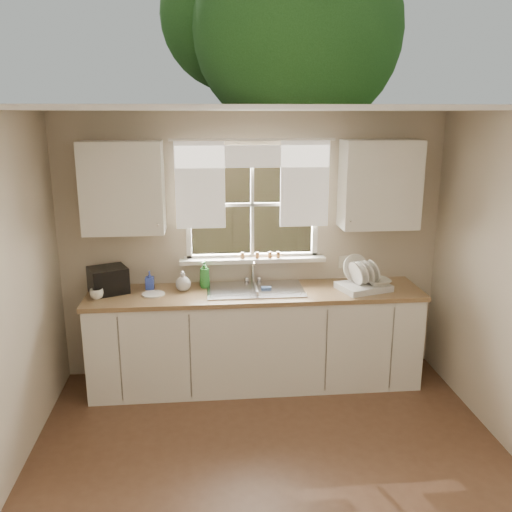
{
  "coord_description": "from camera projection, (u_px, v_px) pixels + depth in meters",
  "views": [
    {
      "loc": [
        -0.44,
        -2.98,
        2.49
      ],
      "look_at": [
        0.0,
        1.65,
        1.25
      ],
      "focal_mm": 38.0,
      "sensor_mm": 36.0,
      "label": 1
    }
  ],
  "objects": [
    {
      "name": "soap_bottle_a",
      "position": [
        205.0,
        274.0,
        5.0
      ],
      "size": [
        0.13,
        0.13,
        0.26
      ],
      "primitive_type": "imported",
      "rotation": [
        0.0,
        0.0,
        -0.42
      ],
      "color": "#287B2C",
      "rests_on": "countertop"
    },
    {
      "name": "ceiling",
      "position": [
        285.0,
        110.0,
        2.9
      ],
      "size": [
        3.6,
        4.0,
        0.02
      ],
      "primitive_type": "cube",
      "color": "silver",
      "rests_on": "room_walls"
    },
    {
      "name": "black_appliance",
      "position": [
        108.0,
        280.0,
        4.86
      ],
      "size": [
        0.4,
        0.38,
        0.23
      ],
      "primitive_type": "cube",
      "rotation": [
        0.0,
        0.0,
        0.41
      ],
      "color": "black",
      "rests_on": "countertop"
    },
    {
      "name": "soap_bottle_c",
      "position": [
        183.0,
        281.0,
        4.93
      ],
      "size": [
        0.17,
        0.17,
        0.18
      ],
      "primitive_type": "imported",
      "rotation": [
        0.0,
        0.0,
        0.24
      ],
      "color": "beige",
      "rests_on": "countertop"
    },
    {
      "name": "room_walls",
      "position": [
        284.0,
        333.0,
        3.16
      ],
      "size": [
        3.62,
        4.02,
        2.5
      ],
      "color": "beige",
      "rests_on": "ground"
    },
    {
      "name": "window",
      "position": [
        252.0,
        222.0,
        5.09
      ],
      "size": [
        1.38,
        0.16,
        1.06
      ],
      "color": "white",
      "rests_on": "room_walls"
    },
    {
      "name": "sink",
      "position": [
        255.0,
        298.0,
        4.97
      ],
      "size": [
        0.88,
        0.52,
        0.4
      ],
      "color": "#B7B7BC",
      "rests_on": "countertop"
    },
    {
      "name": "cup",
      "position": [
        97.0,
        294.0,
        4.71
      ],
      "size": [
        0.13,
        0.13,
        0.09
      ],
      "primitive_type": "imported",
      "rotation": [
        0.0,
        0.0,
        -0.14
      ],
      "color": "white",
      "rests_on": "countertop"
    },
    {
      "name": "base_cabinets",
      "position": [
        256.0,
        340.0,
        5.05
      ],
      "size": [
        3.0,
        0.62,
        0.87
      ],
      "primitive_type": "cube",
      "color": "white",
      "rests_on": "ground"
    },
    {
      "name": "countertop",
      "position": [
        256.0,
        293.0,
        4.93
      ],
      "size": [
        3.04,
        0.65,
        0.04
      ],
      "primitive_type": "cube",
      "color": "olive",
      "rests_on": "base_cabinets"
    },
    {
      "name": "ground",
      "position": [
        280.0,
        505.0,
        3.54
      ],
      "size": [
        4.0,
        4.0,
        0.0
      ],
      "primitive_type": "plane",
      "color": "brown",
      "rests_on": "ground"
    },
    {
      "name": "soap_bottle_b",
      "position": [
        150.0,
        280.0,
        4.96
      ],
      "size": [
        0.08,
        0.08,
        0.17
      ],
      "primitive_type": "imported",
      "rotation": [
        0.0,
        0.0,
        -0.0
      ],
      "color": "#3248BC",
      "rests_on": "countertop"
    },
    {
      "name": "sill_jars",
      "position": [
        262.0,
        255.0,
        5.11
      ],
      "size": [
        0.38,
        0.04,
        0.06
      ],
      "color": "brown",
      "rests_on": "window"
    },
    {
      "name": "upper_cabinet_right",
      "position": [
        380.0,
        184.0,
        4.93
      ],
      "size": [
        0.7,
        0.33,
        0.8
      ],
      "primitive_type": "cube",
      "color": "white",
      "rests_on": "room_walls"
    },
    {
      "name": "bowl",
      "position": [
        378.0,
        282.0,
        4.92
      ],
      "size": [
        0.25,
        0.25,
        0.05
      ],
      "primitive_type": "imported",
      "rotation": [
        0.0,
        0.0,
        0.17
      ],
      "color": "silver",
      "rests_on": "dish_rack"
    },
    {
      "name": "saucer",
      "position": [
        153.0,
        294.0,
        4.83
      ],
      "size": [
        0.2,
        0.2,
        0.01
      ],
      "primitive_type": "cylinder",
      "color": "white",
      "rests_on": "countertop"
    },
    {
      "name": "upper_cabinet_left",
      "position": [
        123.0,
        188.0,
        4.72
      ],
      "size": [
        0.7,
        0.33,
        0.8
      ],
      "primitive_type": "cube",
      "color": "white",
      "rests_on": "room_walls"
    },
    {
      "name": "wall_outlet",
      "position": [
        343.0,
        262.0,
        5.26
      ],
      "size": [
        0.08,
        0.01,
        0.12
      ],
      "primitive_type": "cube",
      "color": "beige",
      "rests_on": "room_walls"
    },
    {
      "name": "dish_rack",
      "position": [
        363.0,
        282.0,
        4.95
      ],
      "size": [
        0.52,
        0.45,
        0.31
      ],
      "color": "silver",
      "rests_on": "countertop"
    },
    {
      "name": "curtains",
      "position": [
        253.0,
        175.0,
        4.92
      ],
      "size": [
        1.5,
        0.03,
        0.81
      ],
      "color": "white",
      "rests_on": "room_walls"
    },
    {
      "name": "backyard",
      "position": [
        253.0,
        62.0,
        10.8
      ],
      "size": [
        20.0,
        10.0,
        6.13
      ],
      "color": "#335421",
      "rests_on": "ground"
    }
  ]
}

